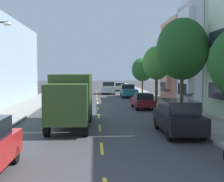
% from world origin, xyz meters
% --- Properties ---
extents(ground_plane, '(160.00, 160.00, 0.00)m').
position_xyz_m(ground_plane, '(0.00, 30.00, 0.00)').
color(ground_plane, '#38383A').
extents(sidewalk_left, '(3.20, 120.00, 0.14)m').
position_xyz_m(sidewalk_left, '(-7.10, 28.00, 0.07)').
color(sidewalk_left, gray).
rests_on(sidewalk_left, ground_plane).
extents(sidewalk_right, '(3.20, 120.00, 0.14)m').
position_xyz_m(sidewalk_right, '(7.10, 28.00, 0.07)').
color(sidewalk_right, gray).
rests_on(sidewalk_right, ground_plane).
extents(lane_centerline_dashes, '(0.14, 47.20, 0.01)m').
position_xyz_m(lane_centerline_dashes, '(0.00, 24.50, 0.00)').
color(lane_centerline_dashes, yellow).
rests_on(lane_centerline_dashes, ground_plane).
extents(townhouse_fourth_terracotta, '(13.13, 8.01, 9.85)m').
position_xyz_m(townhouse_fourth_terracotta, '(14.86, 30.20, 4.72)').
color(townhouse_fourth_terracotta, '#B27560').
rests_on(townhouse_fourth_terracotta, ground_plane).
extents(street_tree_second, '(3.95, 3.95, 7.46)m').
position_xyz_m(street_tree_second, '(6.40, 16.17, 5.23)').
color(street_tree_second, '#47331E').
rests_on(street_tree_second, sidewalk_right).
extents(street_tree_third, '(3.03, 3.03, 6.13)m').
position_xyz_m(street_tree_third, '(6.40, 25.76, 4.42)').
color(street_tree_third, '#47331E').
rests_on(street_tree_third, sidewalk_right).
extents(street_tree_farthest, '(3.03, 3.03, 5.33)m').
position_xyz_m(street_tree_farthest, '(6.40, 35.34, 3.79)').
color(street_tree_farthest, '#47331E').
rests_on(street_tree_farthest, sidewalk_right).
extents(delivery_box_truck, '(2.54, 7.77, 3.35)m').
position_xyz_m(delivery_box_truck, '(-1.80, 12.83, 1.91)').
color(delivery_box_truck, '#2D471E').
rests_on(delivery_box_truck, ground_plane).
extents(parked_suv_black, '(1.99, 4.82, 1.93)m').
position_xyz_m(parked_suv_black, '(4.35, 9.82, 0.99)').
color(parked_suv_black, black).
rests_on(parked_suv_black, ground_plane).
extents(parked_hatchback_navy, '(1.82, 4.03, 1.50)m').
position_xyz_m(parked_hatchback_navy, '(-4.29, 31.81, 0.76)').
color(parked_hatchback_navy, navy).
rests_on(parked_hatchback_navy, ground_plane).
extents(parked_suv_charcoal, '(2.03, 4.83, 1.93)m').
position_xyz_m(parked_suv_charcoal, '(-4.35, 50.36, 0.99)').
color(parked_suv_charcoal, '#333338').
rests_on(parked_suv_charcoal, ground_plane).
extents(parked_pickup_teal, '(2.00, 5.30, 1.73)m').
position_xyz_m(parked_pickup_teal, '(4.35, 34.71, 0.83)').
color(parked_pickup_teal, '#195B60').
rests_on(parked_pickup_teal, ground_plane).
extents(parked_hatchback_burgundy, '(1.82, 4.04, 1.50)m').
position_xyz_m(parked_hatchback_burgundy, '(4.24, 21.48, 0.76)').
color(parked_hatchback_burgundy, maroon).
rests_on(parked_hatchback_burgundy, ground_plane).
extents(parked_wagon_champagne, '(1.88, 4.72, 1.50)m').
position_xyz_m(parked_wagon_champagne, '(4.21, 48.15, 0.80)').
color(parked_wagon_champagne, tan).
rests_on(parked_wagon_champagne, ground_plane).
extents(moving_silver_sedan, '(1.95, 4.80, 1.93)m').
position_xyz_m(moving_silver_sedan, '(1.80, 40.50, 0.99)').
color(moving_silver_sedan, '#B2B5BA').
rests_on(moving_silver_sedan, ground_plane).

